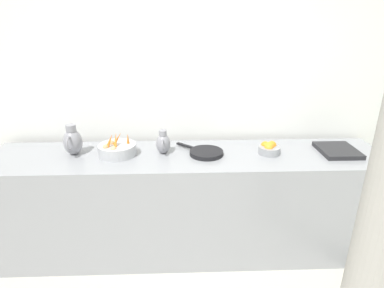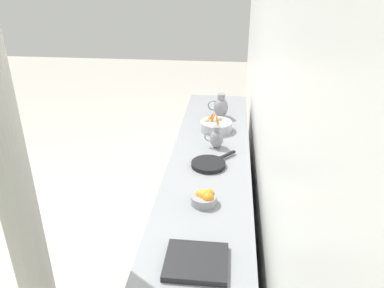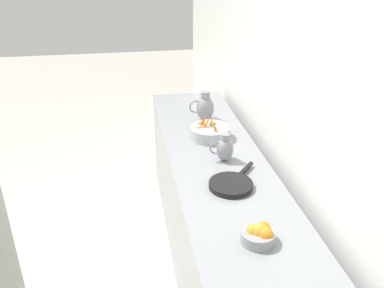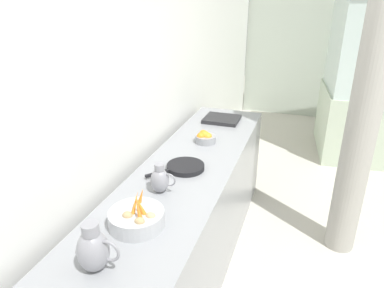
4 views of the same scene
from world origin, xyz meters
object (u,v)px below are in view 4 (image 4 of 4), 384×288
Objects in this scene: glass_block_booth at (379,76)px; orange_bowl at (205,137)px; metal_pitcher_tall at (94,249)px; support_column at (371,81)px; skillet_on_counter at (185,167)px; vegetable_colander at (137,218)px; metal_pitcher_short at (160,180)px.

orange_bowl is at bearing -123.34° from glass_block_booth.
support_column is at bearing 55.16° from metal_pitcher_tall.
glass_block_booth reaches higher than skillet_on_counter.
skillet_on_counter is (0.05, 1.09, -0.10)m from metal_pitcher_tall.
support_column is at bearing 49.72° from vegetable_colander.
glass_block_booth reaches higher than metal_pitcher_tall.
glass_block_booth is at bearing 61.58° from skillet_on_counter.
metal_pitcher_short is 0.52× the size of skillet_on_counter.
metal_pitcher_short is (-0.04, -0.88, 0.04)m from orange_bowl.
metal_pitcher_tall is 4.43m from glass_block_booth.
vegetable_colander is at bearing -130.28° from support_column.
support_column reaches higher than skillet_on_counter.
glass_block_booth is (1.63, 3.01, 0.15)m from skillet_on_counter.
metal_pitcher_tall is at bearing -112.29° from glass_block_booth.
metal_pitcher_tall is 1.27× the size of metal_pitcher_short.
orange_bowl is 0.08× the size of glass_block_booth.
skillet_on_counter is at bearing 88.54° from vegetable_colander.
glass_block_booth reaches higher than metal_pitcher_short.
glass_block_booth is at bearing 56.66° from orange_bowl.
metal_pitcher_short reaches higher than orange_bowl.
orange_bowl is 1.61m from metal_pitcher_tall.
vegetable_colander is 1.98m from support_column.
support_column is (1.23, 1.45, 0.53)m from vegetable_colander.
skillet_on_counter is at bearing -89.35° from orange_bowl.
support_column is (1.25, 1.08, 0.49)m from metal_pitcher_short.
metal_pitcher_short is 1.72m from support_column.
skillet_on_counter is (0.01, -0.53, -0.03)m from orange_bowl.
metal_pitcher_tall is 0.66× the size of skillet_on_counter.
support_column is (1.22, 0.20, 0.53)m from orange_bowl.
skillet_on_counter is 0.17× the size of glass_block_booth.
glass_block_booth is 0.74× the size of support_column.
metal_pitcher_tall is 2.26m from support_column.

